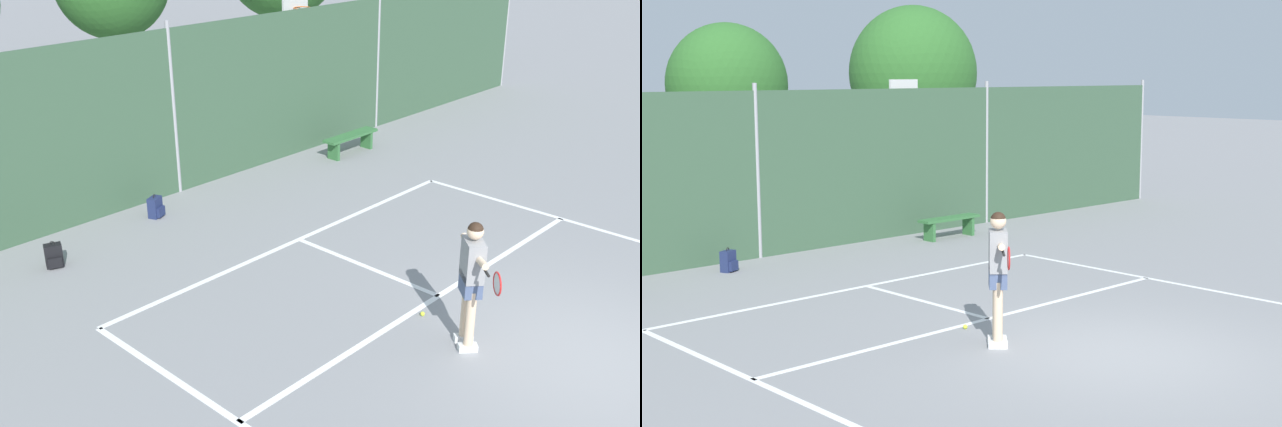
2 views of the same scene
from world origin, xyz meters
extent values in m
plane|color=gray|center=(0.00, 0.00, 0.00)|extent=(120.00, 120.00, 0.00)
cube|color=white|center=(0.00, 5.50, 0.00)|extent=(8.20, 0.10, 0.01)
cube|color=white|center=(4.10, 0.00, 0.00)|extent=(0.10, 11.00, 0.01)
cube|color=white|center=(0.00, 2.48, 0.00)|extent=(8.20, 0.10, 0.01)
cube|color=white|center=(0.00, 3.96, 0.00)|extent=(0.10, 2.97, 0.01)
cube|color=#38563D|center=(0.00, 9.00, 1.68)|extent=(26.00, 0.05, 3.36)
cylinder|color=#99999E|center=(0.00, 9.00, 1.76)|extent=(0.09, 0.09, 3.51)
cylinder|color=#99999E|center=(6.50, 9.00, 1.76)|extent=(0.09, 0.09, 3.51)
cylinder|color=#99999E|center=(13.00, 9.00, 1.76)|extent=(0.09, 0.09, 3.51)
cylinder|color=yellow|center=(5.55, 11.15, 1.52)|extent=(0.12, 0.12, 3.05)
cube|color=white|center=(5.55, 11.05, 3.25)|extent=(0.90, 0.06, 0.60)
torus|color=#D85919|center=(5.55, 10.78, 3.03)|extent=(0.48, 0.48, 0.02)
cylinder|color=brown|center=(4.39, 17.81, 0.91)|extent=(0.36, 0.36, 1.82)
ellipsoid|color=#2D6628|center=(4.39, 17.81, 3.37)|extent=(3.66, 3.30, 3.66)
cylinder|color=brown|center=(11.71, 17.81, 0.86)|extent=(0.36, 0.36, 1.72)
ellipsoid|color=#2D6628|center=(11.71, 17.81, 3.72)|extent=(4.70, 4.23, 4.70)
cube|color=silver|center=(-0.82, 1.50, 0.05)|extent=(0.27, 0.27, 0.10)
cube|color=silver|center=(-0.98, 1.33, 0.05)|extent=(0.27, 0.27, 0.10)
cylinder|color=beige|center=(-0.82, 1.50, 0.51)|extent=(0.13, 0.13, 0.82)
cylinder|color=beige|center=(-0.98, 1.33, 0.51)|extent=(0.13, 0.13, 0.82)
cube|color=#47567A|center=(-0.90, 1.41, 0.98)|extent=(0.42, 0.43, 0.32)
cube|color=gray|center=(-0.90, 1.41, 1.32)|extent=(0.45, 0.46, 0.56)
sphere|color=beige|center=(-0.90, 1.41, 1.73)|extent=(0.22, 0.22, 0.22)
sphere|color=black|center=(-0.90, 1.41, 1.75)|extent=(0.21, 0.21, 0.21)
cylinder|color=beige|center=(-1.02, 1.25, 1.42)|extent=(0.45, 0.47, 0.17)
cylinder|color=beige|center=(-0.71, 1.62, 1.37)|extent=(0.41, 0.43, 0.22)
cylinder|color=black|center=(-1.14, 1.09, 1.37)|extent=(0.23, 0.24, 0.04)
torus|color=red|center=(-1.34, 0.80, 1.37)|extent=(0.23, 0.24, 0.30)
cylinder|color=silver|center=(-1.34, 0.80, 1.37)|extent=(0.18, 0.19, 0.26)
sphere|color=#CCE033|center=(-0.65, 2.31, 0.03)|extent=(0.07, 0.07, 0.07)
cube|color=navy|center=(-1.15, 8.25, 0.20)|extent=(0.33, 0.28, 0.40)
cube|color=navy|center=(-1.09, 8.14, 0.12)|extent=(0.23, 0.15, 0.18)
torus|color=black|center=(-1.15, 8.25, 0.42)|extent=(0.08, 0.05, 0.09)
cube|color=#336B38|center=(4.31, 8.00, 0.45)|extent=(1.60, 0.36, 0.06)
cube|color=#336B38|center=(3.71, 8.00, 0.23)|extent=(0.08, 0.32, 0.45)
cube|color=#336B38|center=(4.91, 8.00, 0.23)|extent=(0.08, 0.32, 0.45)
camera|label=1|loc=(-8.61, -3.04, 5.69)|focal=41.73mm
camera|label=2|loc=(-9.69, -7.10, 3.69)|focal=51.75mm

